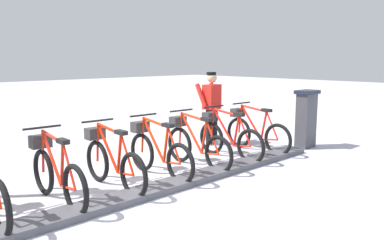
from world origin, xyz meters
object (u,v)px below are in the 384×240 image
at_px(bike_docked_0, 255,131).
at_px(worker_near_rack, 211,105).
at_px(bike_docked_3, 157,151).
at_px(bike_docked_5, 56,172).
at_px(bike_docked_1, 227,137).
at_px(payment_kiosk, 306,118).
at_px(bike_docked_2, 195,144).
at_px(bike_docked_4, 112,161).

height_order(bike_docked_0, worker_near_rack, worker_near_rack).
xyz_separation_m(bike_docked_3, bike_docked_5, (0.00, 1.77, 0.00)).
bearing_deg(worker_near_rack, bike_docked_1, 147.65).
bearing_deg(payment_kiosk, bike_docked_3, 81.31).
height_order(bike_docked_2, bike_docked_5, same).
bearing_deg(bike_docked_3, bike_docked_0, -90.00).
bearing_deg(bike_docked_1, bike_docked_4, 90.00).
bearing_deg(bike_docked_1, bike_docked_3, 90.00).
relative_size(bike_docked_2, bike_docked_3, 1.00).
bearing_deg(bike_docked_4, bike_docked_5, 90.00).
xyz_separation_m(bike_docked_2, worker_near_rack, (1.11, -1.59, 0.48)).
height_order(payment_kiosk, bike_docked_3, payment_kiosk).
relative_size(bike_docked_4, bike_docked_5, 1.00).
distance_m(bike_docked_1, bike_docked_5, 3.54).
relative_size(bike_docked_1, bike_docked_5, 1.00).
height_order(bike_docked_2, bike_docked_4, same).
relative_size(bike_docked_2, bike_docked_4, 1.00).
height_order(bike_docked_1, bike_docked_4, same).
bearing_deg(bike_docked_5, bike_docked_2, -90.00).
bearing_deg(bike_docked_0, bike_docked_5, 90.00).
height_order(bike_docked_0, bike_docked_3, same).
height_order(payment_kiosk, bike_docked_4, payment_kiosk).
bearing_deg(payment_kiosk, bike_docked_4, 82.96).
bearing_deg(bike_docked_1, bike_docked_5, 90.00).
bearing_deg(bike_docked_5, worker_near_rack, -75.33).
bearing_deg(worker_near_rack, bike_docked_2, 124.96).
xyz_separation_m(bike_docked_2, bike_docked_4, (0.00, 1.77, 0.00)).
relative_size(bike_docked_0, bike_docked_3, 1.00).
height_order(bike_docked_3, bike_docked_4, same).
xyz_separation_m(bike_docked_1, worker_near_rack, (1.11, -0.70, 0.48)).
bearing_deg(bike_docked_3, payment_kiosk, -98.69).
bearing_deg(bike_docked_5, bike_docked_1, -90.00).
distance_m(payment_kiosk, bike_docked_4, 4.67).
height_order(payment_kiosk, bike_docked_0, payment_kiosk).
xyz_separation_m(bike_docked_0, worker_near_rack, (1.11, 0.18, 0.48)).
bearing_deg(bike_docked_4, payment_kiosk, -97.04).
xyz_separation_m(payment_kiosk, bike_docked_5, (0.57, 5.51, -0.24)).
relative_size(payment_kiosk, bike_docked_2, 0.74).
height_order(payment_kiosk, worker_near_rack, worker_near_rack).
relative_size(payment_kiosk, bike_docked_1, 0.74).
bearing_deg(bike_docked_2, bike_docked_5, 90.00).
bearing_deg(bike_docked_2, payment_kiosk, -101.32).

